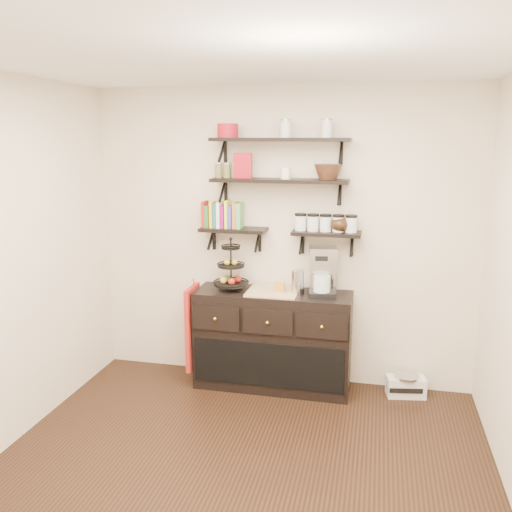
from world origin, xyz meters
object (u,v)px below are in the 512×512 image
object	(u,v)px
radio	(406,386)
sideboard	(273,339)
coffee_maker	(323,272)
fruit_stand	(231,273)

from	to	relation	value
radio	sideboard	bearing A→B (deg)	173.17
coffee_maker	radio	bearing A→B (deg)	-7.22
sideboard	coffee_maker	xyz separation A→B (m)	(0.43, 0.03, 0.65)
sideboard	coffee_maker	distance (m)	0.79
coffee_maker	sideboard	bearing A→B (deg)	174.21
coffee_maker	radio	size ratio (longest dim) A/B	1.22
sideboard	fruit_stand	bearing A→B (deg)	179.54
coffee_maker	radio	world-z (taller)	coffee_maker
sideboard	fruit_stand	distance (m)	0.72
fruit_stand	radio	xyz separation A→B (m)	(1.58, 0.06, -0.96)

